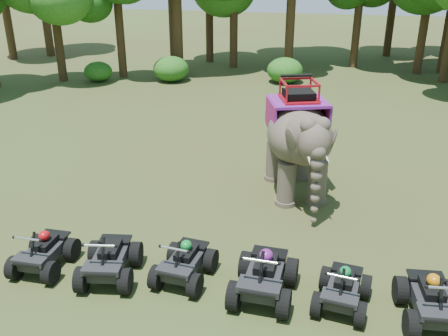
# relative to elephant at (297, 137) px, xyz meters

# --- Properties ---
(ground) EXTENTS (110.00, 110.00, 0.00)m
(ground) POSITION_rel_elephant_xyz_m (-1.72, -4.15, -1.86)
(ground) COLOR #47381E
(ground) RESTS_ON ground
(elephant) EXTENTS (3.21, 4.80, 3.71)m
(elephant) POSITION_rel_elephant_xyz_m (0.00, 0.00, 0.00)
(elephant) COLOR #4B4037
(elephant) RESTS_ON ground
(atv_0) EXTENTS (1.19, 1.61, 1.19)m
(atv_0) POSITION_rel_elephant_xyz_m (-5.68, -5.67, -1.26)
(atv_0) COLOR black
(atv_0) RESTS_ON ground
(atv_1) EXTENTS (1.51, 1.90, 1.28)m
(atv_1) POSITION_rel_elephant_xyz_m (-3.94, -5.69, -1.21)
(atv_1) COLOR black
(atv_1) RESTS_ON ground
(atv_2) EXTENTS (1.37, 1.75, 1.20)m
(atv_2) POSITION_rel_elephant_xyz_m (-2.17, -5.39, -1.26)
(atv_2) COLOR black
(atv_2) RESTS_ON ground
(atv_3) EXTENTS (1.45, 1.92, 1.38)m
(atv_3) POSITION_rel_elephant_xyz_m (-0.24, -5.63, -1.17)
(atv_3) COLOR black
(atv_3) RESTS_ON ground
(atv_4) EXTENTS (1.36, 1.71, 1.15)m
(atv_4) POSITION_rel_elephant_xyz_m (1.50, -5.63, -1.28)
(atv_4) COLOR black
(atv_4) RESTS_ON ground
(atv_5) EXTENTS (1.42, 1.85, 1.29)m
(atv_5) POSITION_rel_elephant_xyz_m (3.33, -5.72, -1.21)
(atv_5) COLOR black
(atv_5) RESTS_ON ground
(tree_0) EXTENTS (5.21, 5.21, 7.45)m
(tree_0) POSITION_rel_elephant_xyz_m (-1.72, 16.91, 1.87)
(tree_0) COLOR #195114
(tree_0) RESTS_ON ground
(tree_1) EXTENTS (4.97, 4.97, 7.10)m
(tree_1) POSITION_rel_elephant_xyz_m (2.39, 19.85, 1.70)
(tree_1) COLOR #195114
(tree_1) RESTS_ON ground
(tree_2) EXTENTS (5.19, 5.19, 7.42)m
(tree_2) POSITION_rel_elephant_xyz_m (6.34, 18.66, 1.85)
(tree_2) COLOR #195114
(tree_2) RESTS_ON ground
(tree_30) EXTENTS (4.84, 4.84, 6.92)m
(tree_30) POSITION_rel_elephant_xyz_m (-14.89, 12.30, 1.60)
(tree_30) COLOR #195114
(tree_30) RESTS_ON ground
(tree_31) EXTENTS (4.71, 4.71, 6.73)m
(tree_31) POSITION_rel_elephant_xyz_m (-11.70, 13.97, 1.51)
(tree_31) COLOR #195114
(tree_31) RESTS_ON ground
(tree_33) EXTENTS (5.37, 5.37, 7.67)m
(tree_33) POSITION_rel_elephant_xyz_m (-5.52, 18.14, 1.98)
(tree_33) COLOR #195114
(tree_33) RESTS_ON ground
(tree_34) EXTENTS (5.90, 5.90, 8.42)m
(tree_34) POSITION_rel_elephant_xyz_m (-9.17, 16.63, 2.36)
(tree_34) COLOR #195114
(tree_34) RESTS_ON ground
(tree_38) EXTENTS (5.14, 5.14, 7.34)m
(tree_38) POSITION_rel_elephant_xyz_m (-7.50, 19.61, 1.82)
(tree_38) COLOR #195114
(tree_38) RESTS_ON ground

